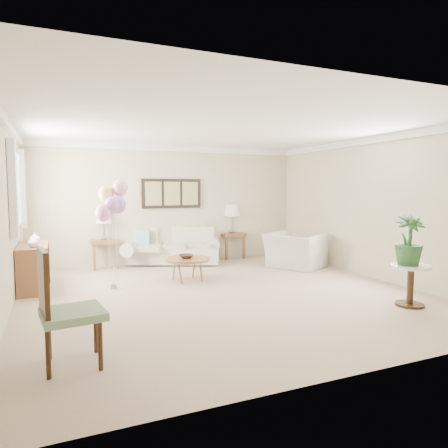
% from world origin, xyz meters
% --- Properties ---
extents(ground_plane, '(6.00, 6.00, 0.00)m').
position_xyz_m(ground_plane, '(0.00, 0.00, 0.00)').
color(ground_plane, tan).
extents(room_shell, '(6.04, 6.04, 2.60)m').
position_xyz_m(room_shell, '(-0.11, 0.09, 1.63)').
color(room_shell, '#BEB295').
rests_on(room_shell, ground).
extents(wall_art_triptych, '(1.35, 0.06, 0.65)m').
position_xyz_m(wall_art_triptych, '(0.00, 2.96, 1.55)').
color(wall_art_triptych, black).
rests_on(wall_art_triptych, ground).
extents(sofa, '(2.47, 1.53, 0.81)m').
position_xyz_m(sofa, '(-0.00, 2.86, 0.32)').
color(sofa, beige).
rests_on(sofa, ground).
extents(end_table_left, '(0.56, 0.50, 0.61)m').
position_xyz_m(end_table_left, '(-1.49, 2.86, 0.51)').
color(end_table_left, brown).
rests_on(end_table_left, ground).
extents(end_table_right, '(0.56, 0.51, 0.61)m').
position_xyz_m(end_table_right, '(1.48, 2.99, 0.51)').
color(end_table_right, brown).
rests_on(end_table_right, ground).
extents(lamp_left, '(0.32, 0.32, 0.56)m').
position_xyz_m(lamp_left, '(-1.49, 2.86, 1.03)').
color(lamp_left, gray).
rests_on(lamp_left, end_table_left).
extents(lamp_right, '(0.38, 0.38, 0.67)m').
position_xyz_m(lamp_right, '(1.48, 2.99, 1.12)').
color(lamp_right, gray).
rests_on(lamp_right, end_table_right).
extents(coffee_table, '(0.82, 0.82, 0.41)m').
position_xyz_m(coffee_table, '(-0.25, 1.09, 0.38)').
color(coffee_table, brown).
rests_on(coffee_table, ground).
extents(decor_bowl, '(0.29, 0.29, 0.07)m').
position_xyz_m(decor_bowl, '(-0.27, 1.09, 0.45)').
color(decor_bowl, '#2C231D').
rests_on(decor_bowl, coffee_table).
extents(armchair, '(1.37, 1.43, 0.72)m').
position_xyz_m(armchair, '(2.22, 1.38, 0.36)').
color(armchair, beige).
rests_on(armchair, ground).
extents(side_table, '(0.54, 0.54, 0.58)m').
position_xyz_m(side_table, '(2.18, -1.62, 0.44)').
color(side_table, silver).
rests_on(side_table, ground).
extents(potted_plant, '(0.51, 0.51, 0.71)m').
position_xyz_m(potted_plant, '(2.16, -1.58, 0.94)').
color(potted_plant, '#17481F').
rests_on(potted_plant, side_table).
extents(accent_chair, '(0.61, 0.61, 1.11)m').
position_xyz_m(accent_chair, '(-2.36, -1.80, 0.58)').
color(accent_chair, gray).
rests_on(accent_chair, ground).
extents(credenza, '(0.46, 1.20, 0.74)m').
position_xyz_m(credenza, '(-2.76, 1.50, 0.37)').
color(credenza, brown).
rests_on(credenza, ground).
extents(vase_white, '(0.19, 0.19, 0.18)m').
position_xyz_m(vase_white, '(-2.74, 1.17, 0.83)').
color(vase_white, '#B1B0C6').
rests_on(vase_white, credenza).
extents(vase_sage, '(0.22, 0.22, 0.18)m').
position_xyz_m(vase_sage, '(-2.74, 1.72, 0.83)').
color(vase_sage, beige).
rests_on(vase_sage, credenza).
extents(balloon_cluster, '(0.55, 0.47, 1.81)m').
position_xyz_m(balloon_cluster, '(-1.55, 1.01, 1.45)').
color(balloon_cluster, gray).
rests_on(balloon_cluster, ground).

